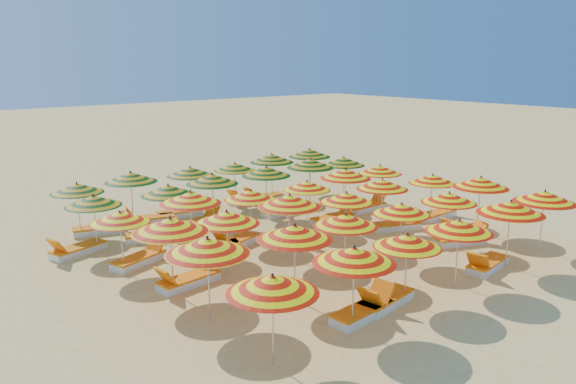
% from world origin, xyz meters
% --- Properties ---
extents(ground, '(120.00, 120.00, 0.00)m').
position_xyz_m(ground, '(0.00, 0.00, 0.00)').
color(ground, '#F4BD6C').
rests_on(ground, ground).
extents(umbrella_0, '(1.97, 1.97, 1.90)m').
position_xyz_m(umbrella_0, '(-5.27, -5.42, 1.67)').
color(umbrella_0, silver).
rests_on(umbrella_0, ground).
extents(umbrella_1, '(1.89, 1.89, 1.94)m').
position_xyz_m(umbrella_1, '(-2.98, -5.34, 1.71)').
color(umbrella_1, silver).
rests_on(umbrella_1, ground).
extents(umbrella_2, '(2.11, 2.11, 1.77)m').
position_xyz_m(umbrella_2, '(-0.94, -5.15, 1.56)').
color(umbrella_2, silver).
rests_on(umbrella_2, ground).
extents(umbrella_3, '(2.21, 2.21, 1.84)m').
position_xyz_m(umbrella_3, '(0.89, -5.35, 1.62)').
color(umbrella_3, silver).
rests_on(umbrella_3, ground).
extents(umbrella_4, '(1.93, 1.93, 2.00)m').
position_xyz_m(umbrella_4, '(3.17, -5.49, 1.76)').
color(umbrella_4, silver).
rests_on(umbrella_4, ground).
extents(umbrella_5, '(2.20, 2.20, 1.97)m').
position_xyz_m(umbrella_5, '(5.25, -5.43, 1.74)').
color(umbrella_5, silver).
rests_on(umbrella_5, ground).
extents(umbrella_6, '(2.19, 2.19, 2.03)m').
position_xyz_m(umbrella_6, '(-5.20, -3.00, 1.78)').
color(umbrella_6, silver).
rests_on(umbrella_6, ground).
extents(umbrella_7, '(2.09, 2.09, 1.98)m').
position_xyz_m(umbrella_7, '(-2.98, -3.36, 1.74)').
color(umbrella_7, silver).
rests_on(umbrella_7, ground).
extents(umbrella_8, '(2.11, 2.11, 1.84)m').
position_xyz_m(umbrella_8, '(-0.97, -3.09, 1.62)').
color(umbrella_8, silver).
rests_on(umbrella_8, ground).
extents(umbrella_9, '(2.11, 2.11, 1.78)m').
position_xyz_m(umbrella_9, '(1.24, -3.19, 1.57)').
color(umbrella_9, silver).
rests_on(umbrella_9, ground).
extents(umbrella_10, '(2.10, 2.10, 1.82)m').
position_xyz_m(umbrella_10, '(3.35, -3.34, 1.61)').
color(umbrella_10, silver).
rests_on(umbrella_10, ground).
extents(umbrella_11, '(2.34, 2.34, 2.02)m').
position_xyz_m(umbrella_11, '(5.42, -3.14, 1.77)').
color(umbrella_11, silver).
rests_on(umbrella_11, ground).
extents(umbrella_12, '(2.01, 2.01, 2.05)m').
position_xyz_m(umbrella_12, '(-5.09, -1.07, 1.80)').
color(umbrella_12, silver).
rests_on(umbrella_12, ground).
extents(umbrella_13, '(2.17, 2.17, 1.89)m').
position_xyz_m(umbrella_13, '(-3.37, -0.98, 1.67)').
color(umbrella_13, silver).
rests_on(umbrella_13, ground).
extents(umbrella_14, '(2.45, 2.45, 2.01)m').
position_xyz_m(umbrella_14, '(-1.15, -0.96, 1.77)').
color(umbrella_14, silver).
rests_on(umbrella_14, ground).
extents(umbrella_15, '(1.79, 1.79, 1.80)m').
position_xyz_m(umbrella_15, '(0.97, -1.22, 1.59)').
color(umbrella_15, silver).
rests_on(umbrella_15, ground).
extents(umbrella_16, '(2.27, 2.27, 1.89)m').
position_xyz_m(umbrella_16, '(3.06, -0.86, 1.66)').
color(umbrella_16, silver).
rests_on(umbrella_16, ground).
extents(umbrella_17, '(2.00, 2.00, 1.81)m').
position_xyz_m(umbrella_17, '(5.38, -1.23, 1.59)').
color(umbrella_17, silver).
rests_on(umbrella_17, ground).
extents(umbrella_18, '(1.82, 1.82, 1.77)m').
position_xyz_m(umbrella_18, '(-5.42, 1.24, 1.56)').
color(umbrella_18, silver).
rests_on(umbrella_18, ground).
extents(umbrella_19, '(2.06, 2.06, 2.00)m').
position_xyz_m(umbrella_19, '(-3.18, 1.26, 1.76)').
color(umbrella_19, silver).
rests_on(umbrella_19, ground).
extents(umbrella_20, '(2.11, 2.11, 1.81)m').
position_xyz_m(umbrella_20, '(-1.18, 0.97, 1.59)').
color(umbrella_20, silver).
rests_on(umbrella_20, ground).
extents(umbrella_21, '(1.89, 1.89, 1.77)m').
position_xyz_m(umbrella_21, '(1.24, 0.98, 1.55)').
color(umbrella_21, silver).
rests_on(umbrella_21, ground).
extents(umbrella_22, '(2.37, 2.37, 2.01)m').
position_xyz_m(umbrella_22, '(3.01, 0.85, 1.77)').
color(umbrella_22, silver).
rests_on(umbrella_22, ground).
extents(umbrella_23, '(1.75, 1.75, 1.82)m').
position_xyz_m(umbrella_23, '(5.21, 1.14, 1.60)').
color(umbrella_23, silver).
rests_on(umbrella_23, ground).
extents(umbrella_24, '(2.16, 2.16, 1.83)m').
position_xyz_m(umbrella_24, '(-5.36, 3.37, 1.61)').
color(umbrella_24, silver).
rests_on(umbrella_24, ground).
extents(umbrella_25, '(2.28, 2.28, 1.89)m').
position_xyz_m(umbrella_25, '(-3.02, 2.98, 1.66)').
color(umbrella_25, silver).
rests_on(umbrella_25, ground).
extents(umbrella_26, '(2.34, 2.34, 1.96)m').
position_xyz_m(umbrella_26, '(-1.12, 3.33, 1.72)').
color(umbrella_26, silver).
rests_on(umbrella_26, ground).
extents(umbrella_27, '(1.87, 1.87, 1.96)m').
position_xyz_m(umbrella_27, '(1.20, 3.23, 1.72)').
color(umbrella_27, silver).
rests_on(umbrella_27, ground).
extents(umbrella_28, '(2.54, 2.54, 2.05)m').
position_xyz_m(umbrella_28, '(3.30, 3.09, 1.80)').
color(umbrella_28, silver).
rests_on(umbrella_28, ground).
extents(umbrella_29, '(2.33, 2.33, 1.89)m').
position_xyz_m(umbrella_29, '(5.23, 3.15, 1.66)').
color(umbrella_29, silver).
rests_on(umbrella_29, ground).
extents(umbrella_30, '(1.96, 1.96, 1.86)m').
position_xyz_m(umbrella_30, '(-5.17, 5.30, 1.63)').
color(umbrella_30, silver).
rests_on(umbrella_30, ground).
extents(umbrella_31, '(2.46, 2.46, 1.99)m').
position_xyz_m(umbrella_31, '(-3.24, 5.36, 1.75)').
color(umbrella_31, silver).
rests_on(umbrella_31, ground).
extents(umbrella_32, '(1.83, 1.83, 1.90)m').
position_xyz_m(umbrella_32, '(-0.89, 5.27, 1.67)').
color(umbrella_32, silver).
rests_on(umbrella_32, ground).
extents(umbrella_33, '(1.96, 1.96, 1.79)m').
position_xyz_m(umbrella_33, '(1.23, 5.37, 1.58)').
color(umbrella_33, silver).
rests_on(umbrella_33, ground).
extents(umbrella_34, '(2.01, 2.01, 1.99)m').
position_xyz_m(umbrella_34, '(3.03, 5.25, 1.75)').
color(umbrella_34, silver).
rests_on(umbrella_34, ground).
extents(umbrella_35, '(2.43, 2.43, 2.00)m').
position_xyz_m(umbrella_35, '(5.14, 5.21, 1.76)').
color(umbrella_35, silver).
rests_on(umbrella_35, ground).
extents(lounger_0, '(1.77, 0.72, 0.69)m').
position_xyz_m(lounger_0, '(-2.38, -5.12, 0.15)').
color(lounger_0, white).
rests_on(lounger_0, ground).
extents(lounger_1, '(1.80, 0.83, 0.69)m').
position_xyz_m(lounger_1, '(-1.54, -5.04, 0.15)').
color(lounger_1, white).
rests_on(lounger_1, ground).
extents(lounger_2, '(1.80, 0.84, 0.69)m').
position_xyz_m(lounger_2, '(2.57, -5.26, 0.15)').
color(lounger_2, white).
rests_on(lounger_2, ground).
extents(lounger_3, '(1.82, 1.16, 0.69)m').
position_xyz_m(lounger_3, '(3.95, -3.47, 0.15)').
color(lounger_3, white).
rests_on(lounger_3, ground).
extents(lounger_4, '(1.80, 0.86, 0.69)m').
position_xyz_m(lounger_4, '(4.82, -3.00, 0.15)').
color(lounger_4, white).
rests_on(lounger_4, ground).
extents(lounger_5, '(1.79, 0.77, 0.69)m').
position_xyz_m(lounger_5, '(-4.59, -0.90, 0.15)').
color(lounger_5, white).
rests_on(lounger_5, ground).
extents(lounger_6, '(1.82, 1.21, 0.69)m').
position_xyz_m(lounger_6, '(3.65, -1.11, 0.15)').
color(lounger_6, white).
rests_on(lounger_6, ground).
extents(lounger_7, '(1.75, 0.64, 0.69)m').
position_xyz_m(lounger_7, '(5.98, -1.15, 0.15)').
color(lounger_7, white).
rests_on(lounger_7, ground).
extents(lounger_8, '(1.83, 1.11, 0.69)m').
position_xyz_m(lounger_8, '(-4.82, 1.44, 0.15)').
color(lounger_8, white).
rests_on(lounger_8, ground).
extents(lounger_9, '(1.83, 1.09, 0.69)m').
position_xyz_m(lounger_9, '(-2.68, 1.04, 0.15)').
color(lounger_9, white).
rests_on(lounger_9, ground).
extents(lounger_10, '(1.83, 1.04, 0.69)m').
position_xyz_m(lounger_10, '(-1.78, 0.95, 0.15)').
color(lounger_10, white).
rests_on(lounger_10, ground).
extents(lounger_11, '(1.77, 0.70, 0.69)m').
position_xyz_m(lounger_11, '(2.51, 0.91, 0.15)').
color(lounger_11, white).
rests_on(lounger_11, ground).
extents(lounger_12, '(1.74, 0.61, 0.69)m').
position_xyz_m(lounger_12, '(4.71, 1.28, 0.15)').
color(lounger_12, white).
rests_on(lounger_12, ground).
extents(lounger_13, '(1.82, 1.02, 0.69)m').
position_xyz_m(lounger_13, '(-5.95, 3.42, 0.15)').
color(lounger_13, white).
rests_on(lounger_13, ground).
extents(lounger_14, '(1.82, 1.18, 0.69)m').
position_xyz_m(lounger_14, '(-3.52, 3.22, 0.15)').
color(lounger_14, white).
rests_on(lounger_14, ground).
extents(lounger_15, '(1.81, 0.90, 0.69)m').
position_xyz_m(lounger_15, '(-1.62, 3.53, 0.15)').
color(lounger_15, white).
rests_on(lounger_15, ground).
extents(lounger_16, '(1.77, 0.69, 0.69)m').
position_xyz_m(lounger_16, '(1.70, 2.99, 0.15)').
color(lounger_16, white).
rests_on(lounger_16, ground).
extents(lounger_17, '(1.82, 1.00, 0.69)m').
position_xyz_m(lounger_17, '(-4.57, 5.08, 0.15)').
color(lounger_17, white).
rests_on(lounger_17, ground).
extents(lounger_18, '(1.83, 1.07, 0.69)m').
position_xyz_m(lounger_18, '(-2.74, 5.13, 0.15)').
color(lounger_18, white).
rests_on(lounger_18, ground).
extents(lounger_19, '(1.81, 0.89, 0.69)m').
position_xyz_m(lounger_19, '(-1.39, 5.19, 0.15)').
color(lounger_19, white).
rests_on(lounger_19, ground).
extents(lounger_20, '(1.80, 0.81, 0.69)m').
position_xyz_m(lounger_20, '(1.73, 5.34, 0.15)').
color(lounger_20, white).
rests_on(lounger_20, ground).
extents(lounger_21, '(1.75, 0.65, 0.69)m').
position_xyz_m(lounger_21, '(2.44, 5.09, 0.15)').
color(lounger_21, white).
rests_on(lounger_21, ground).
extents(beachgoer_a, '(0.59, 0.62, 1.43)m').
position_xyz_m(beachgoer_a, '(-0.05, 0.25, 0.72)').
color(beachgoer_a, tan).
rests_on(beachgoer_a, ground).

